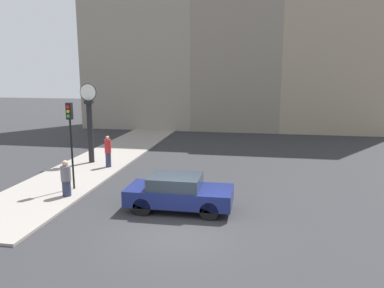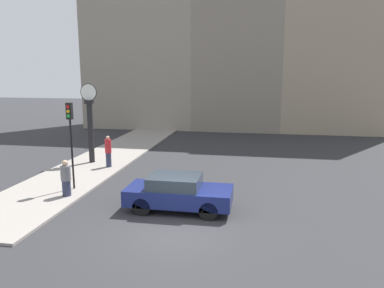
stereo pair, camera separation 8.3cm
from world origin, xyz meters
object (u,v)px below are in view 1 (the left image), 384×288
object	(u,v)px
sedan_car	(179,192)
traffic_light_near	(70,128)
street_clock	(90,124)
pedestrian_grey_jacket	(66,179)
pedestrian_red_top	(108,151)

from	to	relation	value
sedan_car	traffic_light_near	size ratio (longest dim) A/B	1.05
traffic_light_near	sedan_car	bearing A→B (deg)	-16.15
street_clock	pedestrian_grey_jacket	distance (m)	6.46
traffic_light_near	street_clock	xyz separation A→B (m)	(-1.44, 5.04, -0.53)
sedan_car	pedestrian_grey_jacket	xyz separation A→B (m)	(-5.19, 0.54, 0.15)
pedestrian_grey_jacket	pedestrian_red_top	size ratio (longest dim) A/B	0.89
street_clock	pedestrian_grey_jacket	bearing A→B (deg)	-74.93
pedestrian_red_top	sedan_car	bearing A→B (deg)	-46.77
traffic_light_near	pedestrian_grey_jacket	xyz separation A→B (m)	(0.19, -1.02, -2.09)
traffic_light_near	pedestrian_grey_jacket	world-z (taller)	traffic_light_near
sedan_car	traffic_light_near	xyz separation A→B (m)	(-5.38, 1.56, 2.24)
street_clock	traffic_light_near	bearing A→B (deg)	-74.02
sedan_car	pedestrian_red_top	bearing A→B (deg)	133.23
sedan_car	pedestrian_red_top	xyz separation A→B (m)	(-5.38, 5.72, 0.27)
traffic_light_near	street_clock	bearing A→B (deg)	105.98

